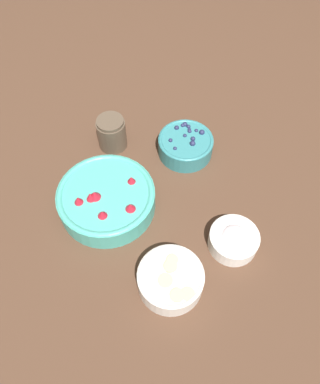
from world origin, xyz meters
The scene contains 6 objects.
ground_plane centered at (0.00, 0.00, 0.00)m, with size 4.00×4.00×0.00m, color #4C3323.
bowl_strawberries centered at (0.02, 0.08, 0.04)m, with size 0.24×0.24×0.08m.
bowl_blueberries centered at (0.01, -0.19, 0.03)m, with size 0.15×0.15×0.06m.
bowl_bananas centered at (-0.24, 0.11, 0.03)m, with size 0.15×0.15×0.06m.
bowl_cream centered at (-0.27, -0.07, 0.03)m, with size 0.12×0.12×0.06m.
jar_chocolate centered at (0.17, -0.06, 0.04)m, with size 0.08×0.08×0.10m.
Camera 1 is at (-0.45, 0.32, 0.82)m, focal length 35.00 mm.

